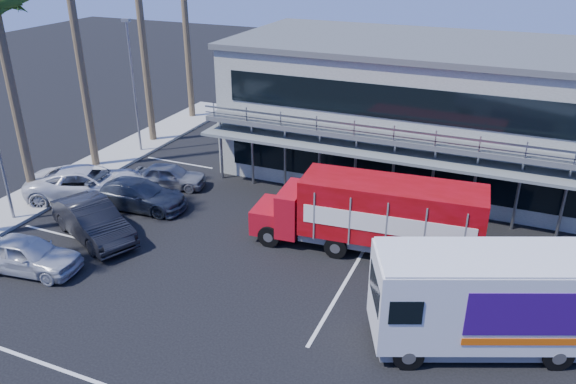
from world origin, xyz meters
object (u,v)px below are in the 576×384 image
at_px(red_truck, 375,214).
at_px(parked_car_a, 27,254).
at_px(white_van, 485,300).
at_px(parked_car_b, 93,221).

distance_m(red_truck, parked_car_a, 14.28).
relative_size(white_van, parked_car_a, 1.72).
bearing_deg(red_truck, parked_car_a, -155.46).
height_order(red_truck, parked_car_a, red_truck).
bearing_deg(parked_car_b, red_truck, -47.91).
relative_size(white_van, parked_car_b, 1.46).
bearing_deg(white_van, red_truck, 113.51).
relative_size(red_truck, white_van, 1.32).
distance_m(white_van, parked_car_a, 17.46).
height_order(red_truck, white_van, white_van).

